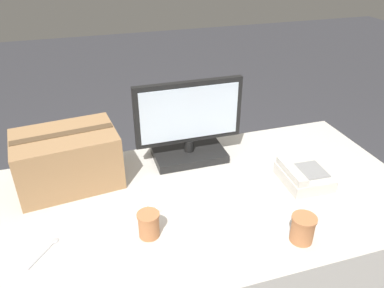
{
  "coord_description": "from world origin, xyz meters",
  "views": [
    {
      "loc": [
        -0.37,
        -1.13,
        1.67
      ],
      "look_at": [
        0.04,
        0.17,
        0.89
      ],
      "focal_mm": 35.0,
      "sensor_mm": 36.0,
      "label": 1
    }
  ],
  "objects_px": {
    "keyboard": "(195,190)",
    "spoon": "(48,249)",
    "desk_phone": "(303,176)",
    "paper_cup_right": "(303,229)",
    "monitor": "(189,128)",
    "cardboard_box": "(68,159)",
    "paper_cup_left": "(149,225)"
  },
  "relations": [
    {
      "from": "desk_phone",
      "to": "paper_cup_left",
      "type": "xyz_separation_m",
      "value": [
        -0.68,
        -0.12,
        0.02
      ]
    },
    {
      "from": "desk_phone",
      "to": "cardboard_box",
      "type": "height_order",
      "value": "cardboard_box"
    },
    {
      "from": "desk_phone",
      "to": "cardboard_box",
      "type": "xyz_separation_m",
      "value": [
        -0.93,
        0.29,
        0.08
      ]
    },
    {
      "from": "spoon",
      "to": "cardboard_box",
      "type": "xyz_separation_m",
      "value": [
        0.09,
        0.38,
        0.11
      ]
    },
    {
      "from": "paper_cup_left",
      "to": "paper_cup_right",
      "type": "xyz_separation_m",
      "value": [
        0.49,
        -0.18,
        0.0
      ]
    },
    {
      "from": "keyboard",
      "to": "monitor",
      "type": "bearing_deg",
      "value": 75.9
    },
    {
      "from": "keyboard",
      "to": "paper_cup_left",
      "type": "relative_size",
      "value": 4.46
    },
    {
      "from": "monitor",
      "to": "desk_phone",
      "type": "relative_size",
      "value": 2.26
    },
    {
      "from": "paper_cup_right",
      "to": "cardboard_box",
      "type": "distance_m",
      "value": 0.95
    },
    {
      "from": "monitor",
      "to": "paper_cup_left",
      "type": "bearing_deg",
      "value": -122.05
    },
    {
      "from": "paper_cup_left",
      "to": "paper_cup_right",
      "type": "height_order",
      "value": "paper_cup_right"
    },
    {
      "from": "spoon",
      "to": "desk_phone",
      "type": "bearing_deg",
      "value": -47.73
    },
    {
      "from": "keyboard",
      "to": "spoon",
      "type": "height_order",
      "value": "keyboard"
    },
    {
      "from": "monitor",
      "to": "cardboard_box",
      "type": "xyz_separation_m",
      "value": [
        -0.53,
        -0.04,
        -0.04
      ]
    },
    {
      "from": "desk_phone",
      "to": "paper_cup_left",
      "type": "height_order",
      "value": "paper_cup_left"
    },
    {
      "from": "monitor",
      "to": "desk_phone",
      "type": "bearing_deg",
      "value": -39.75
    },
    {
      "from": "keyboard",
      "to": "paper_cup_right",
      "type": "bearing_deg",
      "value": -56.72
    },
    {
      "from": "monitor",
      "to": "keyboard",
      "type": "bearing_deg",
      "value": -101.4
    },
    {
      "from": "spoon",
      "to": "cardboard_box",
      "type": "bearing_deg",
      "value": 24.29
    },
    {
      "from": "paper_cup_right",
      "to": "monitor",
      "type": "bearing_deg",
      "value": 108.61
    },
    {
      "from": "paper_cup_left",
      "to": "spoon",
      "type": "height_order",
      "value": "paper_cup_left"
    },
    {
      "from": "monitor",
      "to": "cardboard_box",
      "type": "distance_m",
      "value": 0.53
    },
    {
      "from": "paper_cup_right",
      "to": "desk_phone",
      "type": "bearing_deg",
      "value": 57.76
    },
    {
      "from": "desk_phone",
      "to": "spoon",
      "type": "relative_size",
      "value": 1.7
    },
    {
      "from": "desk_phone",
      "to": "paper_cup_left",
      "type": "bearing_deg",
      "value": -167.46
    },
    {
      "from": "cardboard_box",
      "to": "spoon",
      "type": "bearing_deg",
      "value": -103.34
    },
    {
      "from": "keyboard",
      "to": "spoon",
      "type": "xyz_separation_m",
      "value": [
        -0.57,
        -0.15,
        -0.01
      ]
    },
    {
      "from": "monitor",
      "to": "cardboard_box",
      "type": "bearing_deg",
      "value": -175.77
    },
    {
      "from": "spoon",
      "to": "paper_cup_left",
      "type": "bearing_deg",
      "value": -58.38
    },
    {
      "from": "desk_phone",
      "to": "spoon",
      "type": "height_order",
      "value": "desk_phone"
    },
    {
      "from": "keyboard",
      "to": "spoon",
      "type": "relative_size",
      "value": 3.33
    },
    {
      "from": "keyboard",
      "to": "paper_cup_left",
      "type": "height_order",
      "value": "paper_cup_left"
    }
  ]
}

